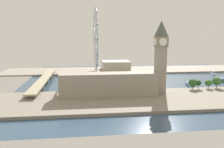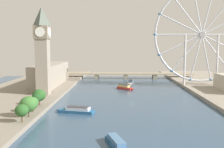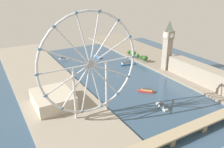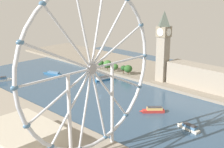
{
  "view_description": "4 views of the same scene",
  "coord_description": "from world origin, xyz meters",
  "px_view_note": "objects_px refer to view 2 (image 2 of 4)",
  "views": [
    {
      "loc": [
        -355.4,
        110.95,
        69.25
      ],
      "look_at": [
        -12.97,
        68.15,
        14.24
      ],
      "focal_mm": 38.76,
      "sensor_mm": 36.0,
      "label": 1
    },
    {
      "loc": [
        -12.49,
        -226.33,
        49.74
      ],
      "look_at": [
        -17.93,
        36.62,
        21.07
      ],
      "focal_mm": 41.68,
      "sensor_mm": 36.0,
      "label": 2
    },
    {
      "loc": [
        181.87,
        294.98,
        146.06
      ],
      "look_at": [
        13.43,
        4.07,
        7.87
      ],
      "focal_mm": 37.11,
      "sensor_mm": 36.0,
      "label": 3
    },
    {
      "loc": [
        222.21,
        237.26,
        117.39
      ],
      "look_at": [
        -22.19,
        -3.46,
        19.03
      ],
      "focal_mm": 51.63,
      "sensor_mm": 36.0,
      "label": 4
    }
  ],
  "objects_px": {
    "tour_boat_0": "(125,87)",
    "parliament_block": "(51,74)",
    "clock_tower": "(42,49)",
    "tour_boat_3": "(76,110)",
    "river_bridge": "(126,74)",
    "ferris_wheel": "(202,35)",
    "tour_boat_2": "(117,144)",
    "tour_boat_1": "(131,82)"
  },
  "relations": [
    {
      "from": "clock_tower",
      "to": "ferris_wheel",
      "type": "relative_size",
      "value": 0.71
    },
    {
      "from": "clock_tower",
      "to": "tour_boat_2",
      "type": "bearing_deg",
      "value": -59.94
    },
    {
      "from": "ferris_wheel",
      "to": "river_bridge",
      "type": "relative_size",
      "value": 0.57
    },
    {
      "from": "parliament_block",
      "to": "tour_boat_2",
      "type": "height_order",
      "value": "parliament_block"
    },
    {
      "from": "parliament_block",
      "to": "tour_boat_3",
      "type": "xyz_separation_m",
      "value": [
        49.6,
        -119.6,
        -13.56
      ]
    },
    {
      "from": "tour_boat_0",
      "to": "parliament_block",
      "type": "bearing_deg",
      "value": -144.54
    },
    {
      "from": "tour_boat_1",
      "to": "tour_boat_2",
      "type": "xyz_separation_m",
      "value": [
        -17.34,
        -215.34,
        -0.19
      ]
    },
    {
      "from": "ferris_wheel",
      "to": "tour_boat_3",
      "type": "height_order",
      "value": "ferris_wheel"
    },
    {
      "from": "clock_tower",
      "to": "tour_boat_1",
      "type": "relative_size",
      "value": 3.54
    },
    {
      "from": "parliament_block",
      "to": "river_bridge",
      "type": "distance_m",
      "value": 125.22
    },
    {
      "from": "clock_tower",
      "to": "river_bridge",
      "type": "bearing_deg",
      "value": 60.17
    },
    {
      "from": "clock_tower",
      "to": "tour_boat_3",
      "type": "relative_size",
      "value": 2.66
    },
    {
      "from": "tour_boat_2",
      "to": "tour_boat_3",
      "type": "relative_size",
      "value": 0.93
    },
    {
      "from": "clock_tower",
      "to": "tour_boat_0",
      "type": "distance_m",
      "value": 103.49
    },
    {
      "from": "river_bridge",
      "to": "tour_boat_2",
      "type": "height_order",
      "value": "river_bridge"
    },
    {
      "from": "ferris_wheel",
      "to": "tour_boat_0",
      "type": "distance_m",
      "value": 110.4
    },
    {
      "from": "clock_tower",
      "to": "parliament_block",
      "type": "height_order",
      "value": "clock_tower"
    },
    {
      "from": "tour_boat_0",
      "to": "tour_boat_2",
      "type": "relative_size",
      "value": 0.69
    },
    {
      "from": "clock_tower",
      "to": "parliament_block",
      "type": "bearing_deg",
      "value": 98.02
    },
    {
      "from": "river_bridge",
      "to": "tour_boat_0",
      "type": "xyz_separation_m",
      "value": [
        -3.79,
        -97.19,
        -4.3
      ]
    },
    {
      "from": "tour_boat_0",
      "to": "tour_boat_1",
      "type": "relative_size",
      "value": 0.85
    },
    {
      "from": "clock_tower",
      "to": "tour_boat_1",
      "type": "xyz_separation_m",
      "value": [
        88.6,
        92.21,
        -44.3
      ]
    },
    {
      "from": "parliament_block",
      "to": "ferris_wheel",
      "type": "distance_m",
      "value": 185.85
    },
    {
      "from": "ferris_wheel",
      "to": "tour_boat_2",
      "type": "distance_m",
      "value": 221.95
    },
    {
      "from": "river_bridge",
      "to": "tour_boat_0",
      "type": "bearing_deg",
      "value": -92.23
    },
    {
      "from": "parliament_block",
      "to": "tour_boat_0",
      "type": "distance_m",
      "value": 90.65
    },
    {
      "from": "parliament_block",
      "to": "ferris_wheel",
      "type": "height_order",
      "value": "ferris_wheel"
    },
    {
      "from": "parliament_block",
      "to": "tour_boat_1",
      "type": "distance_m",
      "value": 102.81
    },
    {
      "from": "ferris_wheel",
      "to": "river_bridge",
      "type": "xyz_separation_m",
      "value": [
        -87.35,
        80.4,
        -55.7
      ]
    },
    {
      "from": "ferris_wheel",
      "to": "tour_boat_2",
      "type": "bearing_deg",
      "value": -117.87
    },
    {
      "from": "tour_boat_2",
      "to": "river_bridge",
      "type": "bearing_deg",
      "value": 158.97
    },
    {
      "from": "clock_tower",
      "to": "tour_boat_0",
      "type": "relative_size",
      "value": 4.16
    },
    {
      "from": "ferris_wheel",
      "to": "tour_boat_0",
      "type": "relative_size",
      "value": 5.82
    },
    {
      "from": "tour_boat_2",
      "to": "tour_boat_3",
      "type": "bearing_deg",
      "value": -173.52
    },
    {
      "from": "tour_boat_1",
      "to": "tour_boat_2",
      "type": "height_order",
      "value": "tour_boat_1"
    },
    {
      "from": "parliament_block",
      "to": "tour_boat_1",
      "type": "relative_size",
      "value": 4.6
    },
    {
      "from": "tour_boat_0",
      "to": "tour_boat_1",
      "type": "height_order",
      "value": "tour_boat_0"
    },
    {
      "from": "clock_tower",
      "to": "parliament_block",
      "type": "distance_m",
      "value": 69.82
    },
    {
      "from": "tour_boat_0",
      "to": "tour_boat_1",
      "type": "bearing_deg",
      "value": 122.66
    },
    {
      "from": "clock_tower",
      "to": "river_bridge",
      "type": "height_order",
      "value": "clock_tower"
    },
    {
      "from": "tour_boat_2",
      "to": "tour_boat_1",
      "type": "bearing_deg",
      "value": 157.01
    },
    {
      "from": "tour_boat_3",
      "to": "river_bridge",
      "type": "bearing_deg",
      "value": -89.32
    }
  ]
}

